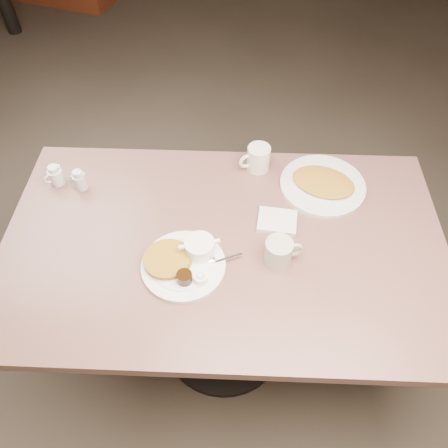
{
  "coord_description": "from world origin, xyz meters",
  "views": [
    {
      "loc": [
        0.04,
        -0.88,
        1.94
      ],
      "look_at": [
        0.0,
        0.02,
        0.82
      ],
      "focal_mm": 35.28,
      "sensor_mm": 36.0,
      "label": 1
    }
  ],
  "objects_px": {
    "creamer_left": "(56,176)",
    "creamer_right": "(80,180)",
    "coffee_mug_far": "(258,158)",
    "hash_plate": "(323,184)",
    "diner_table": "(224,269)",
    "main_plate": "(184,260)",
    "coffee_mug_near": "(279,252)"
  },
  "relations": [
    {
      "from": "diner_table",
      "to": "coffee_mug_far",
      "type": "height_order",
      "value": "coffee_mug_far"
    },
    {
      "from": "coffee_mug_near",
      "to": "creamer_left",
      "type": "xyz_separation_m",
      "value": [
        -0.81,
        0.32,
        -0.01
      ]
    },
    {
      "from": "coffee_mug_far",
      "to": "creamer_right",
      "type": "relative_size",
      "value": 1.66
    },
    {
      "from": "main_plate",
      "to": "coffee_mug_near",
      "type": "xyz_separation_m",
      "value": [
        0.3,
        0.03,
        0.02
      ]
    },
    {
      "from": "coffee_mug_far",
      "to": "creamer_left",
      "type": "relative_size",
      "value": 1.66
    },
    {
      "from": "main_plate",
      "to": "diner_table",
      "type": "bearing_deg",
      "value": 38.14
    },
    {
      "from": "coffee_mug_far",
      "to": "hash_plate",
      "type": "xyz_separation_m",
      "value": [
        0.24,
        -0.09,
        -0.04
      ]
    },
    {
      "from": "coffee_mug_far",
      "to": "hash_plate",
      "type": "height_order",
      "value": "coffee_mug_far"
    },
    {
      "from": "diner_table",
      "to": "coffee_mug_near",
      "type": "height_order",
      "value": "coffee_mug_near"
    },
    {
      "from": "creamer_left",
      "to": "creamer_right",
      "type": "relative_size",
      "value": 1.0
    },
    {
      "from": "diner_table",
      "to": "coffee_mug_far",
      "type": "distance_m",
      "value": 0.44
    },
    {
      "from": "coffee_mug_far",
      "to": "creamer_right",
      "type": "bearing_deg",
      "value": -168.95
    },
    {
      "from": "coffee_mug_near",
      "to": "creamer_right",
      "type": "bearing_deg",
      "value": 157.37
    },
    {
      "from": "coffee_mug_far",
      "to": "creamer_right",
      "type": "height_order",
      "value": "coffee_mug_far"
    },
    {
      "from": "main_plate",
      "to": "coffee_mug_near",
      "type": "relative_size",
      "value": 2.66
    },
    {
      "from": "creamer_left",
      "to": "hash_plate",
      "type": "distance_m",
      "value": 0.99
    },
    {
      "from": "hash_plate",
      "to": "coffee_mug_near",
      "type": "bearing_deg",
      "value": -117.72
    },
    {
      "from": "diner_table",
      "to": "hash_plate",
      "type": "bearing_deg",
      "value": 37.14
    },
    {
      "from": "main_plate",
      "to": "coffee_mug_near",
      "type": "height_order",
      "value": "coffee_mug_near"
    },
    {
      "from": "diner_table",
      "to": "coffee_mug_far",
      "type": "xyz_separation_m",
      "value": [
        0.11,
        0.36,
        0.22
      ]
    },
    {
      "from": "diner_table",
      "to": "main_plate",
      "type": "xyz_separation_m",
      "value": [
        -0.12,
        -0.1,
        0.19
      ]
    },
    {
      "from": "creamer_left",
      "to": "hash_plate",
      "type": "bearing_deg",
      "value": 1.05
    },
    {
      "from": "coffee_mug_near",
      "to": "coffee_mug_far",
      "type": "height_order",
      "value": "coffee_mug_far"
    },
    {
      "from": "diner_table",
      "to": "main_plate",
      "type": "bearing_deg",
      "value": -141.86
    },
    {
      "from": "main_plate",
      "to": "coffee_mug_near",
      "type": "distance_m",
      "value": 0.31
    },
    {
      "from": "coffee_mug_near",
      "to": "coffee_mug_far",
      "type": "distance_m",
      "value": 0.43
    },
    {
      "from": "creamer_left",
      "to": "creamer_right",
      "type": "distance_m",
      "value": 0.1
    },
    {
      "from": "main_plate",
      "to": "creamer_right",
      "type": "xyz_separation_m",
      "value": [
        -0.42,
        0.33,
        0.01
      ]
    },
    {
      "from": "main_plate",
      "to": "creamer_right",
      "type": "distance_m",
      "value": 0.53
    },
    {
      "from": "creamer_left",
      "to": "creamer_right",
      "type": "xyz_separation_m",
      "value": [
        0.09,
        -0.02,
        0.0
      ]
    },
    {
      "from": "coffee_mug_near",
      "to": "main_plate",
      "type": "bearing_deg",
      "value": -174.48
    },
    {
      "from": "diner_table",
      "to": "hash_plate",
      "type": "xyz_separation_m",
      "value": [
        0.36,
        0.27,
        0.18
      ]
    }
  ]
}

